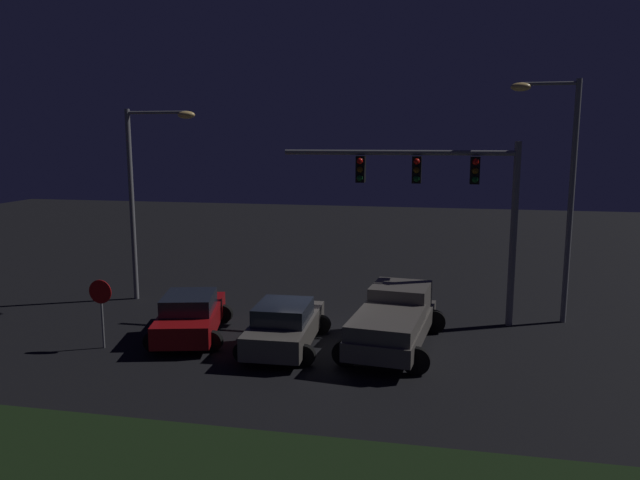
# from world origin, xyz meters

# --- Properties ---
(ground_plane) EXTENTS (80.00, 80.00, 0.00)m
(ground_plane) POSITION_xyz_m (0.00, 0.00, 0.00)
(ground_plane) COLOR black
(pickup_truck) EXTENTS (3.28, 5.59, 1.80)m
(pickup_truck) POSITION_xyz_m (2.81, 0.00, 1.00)
(pickup_truck) COLOR #514C47
(pickup_truck) RESTS_ON ground_plane
(car_sedan) EXTENTS (3.13, 4.70, 1.51)m
(car_sedan) POSITION_xyz_m (-3.98, -0.35, 0.74)
(car_sedan) COLOR maroon
(car_sedan) RESTS_ON ground_plane
(car_sedan_far) EXTENTS (2.57, 4.45, 1.51)m
(car_sedan_far) POSITION_xyz_m (-0.60, -0.79, 0.74)
(car_sedan_far) COLOR #514C47
(car_sedan_far) RESTS_ON ground_plane
(traffic_signal_gantry) EXTENTS (8.32, 0.56, 6.50)m
(traffic_signal_gantry) POSITION_xyz_m (4.22, 3.07, 4.90)
(traffic_signal_gantry) COLOR slate
(traffic_signal_gantry) RESTS_ON ground_plane
(street_lamp_left) EXTENTS (2.95, 0.44, 7.75)m
(street_lamp_left) POSITION_xyz_m (-7.56, 3.80, 4.94)
(street_lamp_left) COLOR slate
(street_lamp_left) RESTS_ON ground_plane
(street_lamp_right) EXTENTS (2.35, 0.44, 8.61)m
(street_lamp_right) POSITION_xyz_m (8.20, 3.86, 5.36)
(street_lamp_right) COLOR slate
(street_lamp_right) RESTS_ON ground_plane
(stop_sign) EXTENTS (0.76, 0.08, 2.23)m
(stop_sign) POSITION_xyz_m (-6.26, -1.97, 1.56)
(stop_sign) COLOR slate
(stop_sign) RESTS_ON ground_plane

